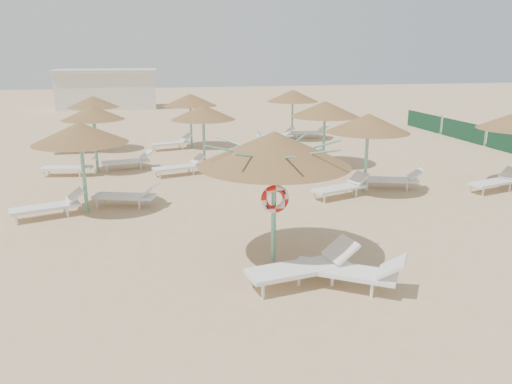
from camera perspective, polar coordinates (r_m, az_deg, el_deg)
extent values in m
plane|color=tan|center=(11.46, 3.34, -8.26)|extent=(120.00, 120.00, 0.00)
cylinder|color=#67B39A|center=(11.18, 2.04, -1.94)|extent=(0.11, 0.11, 2.52)
cone|color=brown|center=(10.85, 2.11, 4.99)|extent=(3.36, 3.36, 0.76)
cylinder|color=#67B39A|center=(10.90, 2.09, 3.62)|extent=(0.20, 0.20, 0.12)
cylinder|color=#67B39A|center=(11.07, 5.99, 4.90)|extent=(1.52, 0.04, 0.38)
cylinder|color=#67B39A|center=(11.52, 4.07, 5.36)|extent=(1.10, 1.10, 0.38)
cylinder|color=#67B39A|center=(11.59, 1.15, 5.47)|extent=(0.04, 1.52, 0.38)
cylinder|color=#67B39A|center=(11.26, -1.30, 5.16)|extent=(1.10, 1.10, 0.38)
cylinder|color=#67B39A|center=(10.69, -1.92, 4.59)|extent=(1.52, 0.04, 0.38)
cylinder|color=#67B39A|center=(10.21, -0.10, 4.07)|extent=(1.10, 1.10, 0.38)
cylinder|color=#67B39A|center=(10.13, 3.20, 3.95)|extent=(0.04, 1.52, 0.38)
cylinder|color=#67B39A|center=(10.49, 5.75, 4.31)|extent=(1.10, 1.10, 0.38)
torus|color=red|center=(11.02, 2.18, -0.80)|extent=(0.64, 0.15, 0.64)
cylinder|color=white|center=(9.87, 0.79, -11.34)|extent=(0.07, 0.07, 0.32)
cylinder|color=white|center=(10.34, -0.46, -10.00)|extent=(0.07, 0.07, 0.32)
cylinder|color=white|center=(10.51, 8.72, -9.77)|extent=(0.07, 0.07, 0.32)
cylinder|color=white|center=(10.96, 7.19, -8.61)|extent=(0.07, 0.07, 0.32)
cube|color=white|center=(10.37, 4.91, -8.75)|extent=(2.27, 1.07, 0.09)
cube|color=white|center=(10.70, 9.65, -6.50)|extent=(0.66, 0.77, 0.42)
cylinder|color=white|center=(10.44, 4.91, -9.85)|extent=(0.07, 0.07, 0.31)
cylinder|color=white|center=(10.92, 5.74, -8.68)|extent=(0.07, 0.07, 0.31)
cylinder|color=white|center=(10.18, 13.09, -10.94)|extent=(0.07, 0.07, 0.31)
cylinder|color=white|center=(10.67, 13.54, -9.67)|extent=(0.07, 0.07, 0.31)
cube|color=white|center=(10.42, 10.07, -8.90)|extent=(2.12, 1.72, 0.09)
cube|color=white|center=(10.20, 15.33, -8.17)|extent=(0.81, 0.84, 0.40)
cylinder|color=#67B39A|center=(15.67, -19.08, 1.92)|extent=(0.11, 0.11, 2.30)
cone|color=brown|center=(15.44, -19.49, 6.40)|extent=(2.74, 2.74, 0.62)
cylinder|color=#67B39A|center=(15.47, -19.41, 5.52)|extent=(0.20, 0.20, 0.12)
cylinder|color=white|center=(15.41, -25.69, -2.92)|extent=(0.06, 0.06, 0.28)
cylinder|color=white|center=(15.89, -25.86, -2.41)|extent=(0.06, 0.06, 0.28)
cylinder|color=white|center=(15.55, -20.76, -2.21)|extent=(0.06, 0.06, 0.28)
cylinder|color=white|center=(16.02, -21.08, -1.73)|extent=(0.06, 0.06, 0.28)
cube|color=white|center=(15.66, -22.96, -1.62)|extent=(2.00, 1.18, 0.08)
cube|color=white|center=(15.71, -20.00, -0.35)|extent=(0.65, 0.72, 0.36)
cylinder|color=white|center=(16.19, -17.73, -1.24)|extent=(0.06, 0.06, 0.28)
cylinder|color=white|center=(16.63, -17.07, -0.74)|extent=(0.06, 0.06, 0.28)
cylinder|color=white|center=(15.71, -13.20, -1.41)|extent=(0.06, 0.06, 0.28)
cylinder|color=white|center=(16.16, -12.64, -0.89)|extent=(0.06, 0.06, 0.28)
cube|color=white|center=(16.07, -14.82, -0.47)|extent=(2.00, 1.18, 0.08)
cube|color=white|center=(15.73, -11.97, 0.28)|extent=(0.65, 0.72, 0.36)
cylinder|color=#67B39A|center=(20.81, -17.87, 5.26)|extent=(0.11, 0.11, 2.30)
cone|color=brown|center=(20.64, -18.16, 8.62)|extent=(2.42, 2.42, 0.54)
cylinder|color=#67B39A|center=(20.66, -18.11, 7.98)|extent=(0.20, 0.20, 0.12)
cylinder|color=white|center=(20.79, -23.06, 1.90)|extent=(0.06, 0.06, 0.28)
cylinder|color=white|center=(21.24, -22.60, 2.22)|extent=(0.06, 0.06, 0.28)
cylinder|color=white|center=(20.35, -19.50, 1.98)|extent=(0.06, 0.06, 0.28)
cylinder|color=white|center=(20.81, -19.11, 2.31)|extent=(0.06, 0.06, 0.28)
cube|color=white|center=(20.71, -20.80, 2.60)|extent=(1.98, 0.94, 0.08)
cube|color=white|center=(20.41, -18.60, 3.31)|extent=(0.58, 0.68, 0.36)
cylinder|color=white|center=(20.89, -16.69, 2.56)|extent=(0.06, 0.06, 0.28)
cylinder|color=white|center=(21.37, -16.84, 2.84)|extent=(0.06, 0.06, 0.28)
cylinder|color=white|center=(21.05, -13.05, 2.92)|extent=(0.06, 0.06, 0.28)
cylinder|color=white|center=(21.54, -13.28, 3.19)|extent=(0.06, 0.06, 0.28)
cube|color=white|center=(21.18, -14.66, 3.39)|extent=(1.98, 0.94, 0.08)
cube|color=white|center=(21.26, -12.43, 4.24)|extent=(0.58, 0.68, 0.36)
cylinder|color=#67B39A|center=(25.47, -17.91, 7.05)|extent=(0.11, 0.11, 2.30)
cone|color=brown|center=(25.33, -18.14, 9.80)|extent=(2.43, 2.43, 0.55)
cylinder|color=#67B39A|center=(25.35, -18.10, 9.28)|extent=(0.20, 0.20, 0.12)
cylinder|color=white|center=(25.25, -22.14, 4.25)|extent=(0.06, 0.06, 0.28)
cylinder|color=white|center=(25.73, -21.97, 4.46)|extent=(0.06, 0.06, 0.28)
cylinder|color=white|center=(25.05, -19.09, 4.46)|extent=(0.06, 0.06, 0.28)
cylinder|color=white|center=(25.54, -18.98, 4.67)|extent=(0.06, 0.06, 0.28)
cube|color=white|center=(25.34, -20.31, 4.88)|extent=(1.90, 0.62, 0.08)
cube|color=white|center=(25.19, -18.44, 5.55)|extent=(0.49, 0.60, 0.36)
cylinder|color=#67B39A|center=(20.00, -5.96, 5.54)|extent=(0.11, 0.11, 2.30)
cone|color=brown|center=(19.83, -6.06, 9.06)|extent=(2.53, 2.53, 0.57)
cylinder|color=#67B39A|center=(19.85, -6.04, 8.38)|extent=(0.20, 0.20, 0.12)
cylinder|color=white|center=(19.25, -10.91, 1.87)|extent=(0.06, 0.06, 0.28)
cylinder|color=white|center=(19.72, -11.35, 2.17)|extent=(0.06, 0.06, 0.28)
cylinder|color=white|center=(19.68, -7.16, 2.33)|extent=(0.06, 0.06, 0.28)
cylinder|color=white|center=(20.14, -7.68, 2.62)|extent=(0.06, 0.06, 0.28)
cube|color=white|center=(19.69, -8.94, 2.80)|extent=(2.00, 1.12, 0.08)
cube|color=white|center=(19.92, -6.66, 3.75)|extent=(0.63, 0.71, 0.36)
cylinder|color=#67B39A|center=(25.36, -7.43, 7.63)|extent=(0.11, 0.11, 2.30)
cone|color=brown|center=(25.22, -7.53, 10.42)|extent=(2.63, 2.63, 0.59)
cylinder|color=#67B39A|center=(25.24, -7.51, 9.88)|extent=(0.20, 0.20, 0.12)
cylinder|color=white|center=(24.59, -11.37, 4.82)|extent=(0.06, 0.06, 0.28)
cylinder|color=white|center=(25.06, -11.70, 5.00)|extent=(0.06, 0.06, 0.28)
cylinder|color=white|center=(24.99, -8.40, 5.13)|extent=(0.06, 0.06, 0.28)
cylinder|color=white|center=(25.46, -8.78, 5.31)|extent=(0.06, 0.06, 0.28)
cube|color=white|center=(25.02, -9.80, 5.50)|extent=(2.00, 1.10, 0.08)
cube|color=white|center=(25.25, -7.98, 6.22)|extent=(0.63, 0.71, 0.36)
cylinder|color=#67B39A|center=(17.25, 12.48, 3.62)|extent=(0.11, 0.11, 2.30)
cone|color=brown|center=(17.04, 12.72, 7.71)|extent=(2.75, 2.75, 0.62)
cylinder|color=#67B39A|center=(17.08, 12.67, 6.91)|extent=(0.20, 0.20, 0.12)
cylinder|color=white|center=(16.02, 7.82, -0.79)|extent=(0.06, 0.06, 0.28)
cylinder|color=white|center=(16.40, 6.72, -0.37)|extent=(0.06, 0.06, 0.28)
cylinder|color=white|center=(16.88, 11.38, -0.11)|extent=(0.06, 0.06, 0.28)
cylinder|color=white|center=(17.24, 10.26, 0.28)|extent=(0.06, 0.06, 0.28)
cube|color=white|center=(16.66, 9.44, 0.42)|extent=(2.00, 1.21, 0.08)
cube|color=white|center=(17.15, 11.63, 1.58)|extent=(0.65, 0.73, 0.36)
cylinder|color=white|center=(17.88, 12.62, 0.70)|extent=(0.06, 0.06, 0.28)
cylinder|color=white|center=(18.36, 12.47, 1.10)|extent=(0.06, 0.06, 0.28)
cylinder|color=white|center=(18.07, 16.88, 0.56)|extent=(0.06, 0.06, 0.28)
cylinder|color=white|center=(18.55, 16.62, 0.96)|extent=(0.06, 0.06, 0.28)
cube|color=white|center=(18.18, 15.08, 1.37)|extent=(2.00, 1.21, 0.08)
cube|color=white|center=(18.27, 17.77, 2.01)|extent=(0.65, 0.73, 0.36)
cylinder|color=#67B39A|center=(21.19, 7.77, 6.05)|extent=(0.11, 0.11, 2.30)
cone|color=brown|center=(21.02, 7.90, 9.40)|extent=(2.86, 2.86, 0.64)
cylinder|color=#67B39A|center=(21.05, 7.87, 8.73)|extent=(0.20, 0.20, 0.12)
cylinder|color=white|center=(20.10, 3.46, 2.71)|extent=(0.06, 0.06, 0.28)
cylinder|color=white|center=(20.54, 2.87, 3.00)|extent=(0.06, 0.06, 0.28)
cylinder|color=white|center=(20.70, 6.85, 3.00)|extent=(0.06, 0.06, 0.28)
cylinder|color=white|center=(21.13, 6.21, 3.28)|extent=(0.06, 0.06, 0.28)
cube|color=white|center=(20.62, 5.19, 3.52)|extent=(1.98, 0.92, 0.08)
cube|color=white|center=(20.97, 7.29, 4.32)|extent=(0.58, 0.67, 0.36)
cylinder|color=#67B39A|center=(27.56, 4.17, 8.36)|extent=(0.11, 0.11, 2.30)
cone|color=brown|center=(27.43, 4.22, 10.94)|extent=(2.80, 2.80, 0.63)
cylinder|color=#67B39A|center=(27.45, 4.21, 10.43)|extent=(0.20, 0.20, 0.12)
cylinder|color=white|center=(26.57, 0.61, 5.92)|extent=(0.06, 0.06, 0.28)
cylinder|color=white|center=(27.05, 0.33, 6.10)|extent=(0.06, 0.06, 0.28)
cylinder|color=white|center=(26.96, 3.40, 6.04)|extent=(0.06, 0.06, 0.28)
cylinder|color=white|center=(27.43, 3.07, 6.21)|extent=(0.06, 0.06, 0.28)
cube|color=white|center=(27.00, 2.12, 6.46)|extent=(1.92, 0.70, 0.08)
cube|color=white|center=(27.22, 3.85, 7.02)|extent=(0.51, 0.62, 0.36)
cylinder|color=white|center=(27.86, 4.65, 6.33)|extent=(0.06, 0.06, 0.28)
cylinder|color=white|center=(28.34, 4.40, 6.49)|extent=(0.06, 0.06, 0.28)
cylinder|color=white|center=(28.23, 7.32, 6.38)|extent=(0.06, 0.06, 0.28)
cylinder|color=white|center=(28.70, 7.03, 6.54)|extent=(0.06, 0.06, 0.28)
cube|color=white|center=(28.28, 6.11, 6.80)|extent=(1.92, 0.70, 0.08)
cube|color=white|center=(28.49, 7.78, 7.30)|extent=(0.51, 0.62, 0.36)
cylinder|color=white|center=(18.30, 24.51, -0.01)|extent=(0.06, 0.06, 0.28)
cylinder|color=white|center=(18.59, 23.32, 0.36)|extent=(0.06, 0.06, 0.28)
cylinder|color=white|center=(19.36, 27.00, 0.49)|extent=(0.06, 0.06, 0.28)
cylinder|color=white|center=(19.64, 25.84, 0.83)|extent=(0.06, 0.06, 0.28)
cube|color=white|center=(19.02, 25.49, 0.99)|extent=(2.00, 1.09, 0.08)
cube|color=white|center=(19.65, 27.09, 1.94)|extent=(0.62, 0.71, 0.36)
cube|color=silver|center=(45.28, -16.66, 11.06)|extent=(8.00, 4.00, 3.00)
cube|color=beige|center=(45.20, -16.82, 13.11)|extent=(8.40, 4.40, 0.25)
cube|color=#194B35|center=(29.69, 22.55, 6.47)|extent=(0.08, 3.80, 1.00)
cylinder|color=#67B39A|center=(28.17, 24.74, 5.89)|extent=(0.08, 0.08, 1.10)
cube|color=#194B35|center=(33.02, 18.63, 7.66)|extent=(0.08, 3.80, 1.00)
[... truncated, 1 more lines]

